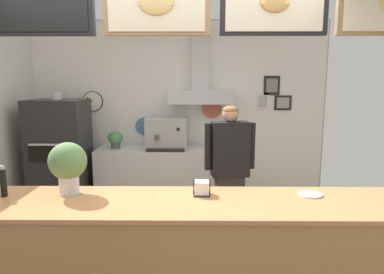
{
  "coord_description": "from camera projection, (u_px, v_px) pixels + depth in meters",
  "views": [
    {
      "loc": [
        0.27,
        -2.76,
        1.88
      ],
      "look_at": [
        0.24,
        0.73,
        1.31
      ],
      "focal_mm": 31.89,
      "sensor_mm": 36.0,
      "label": 1
    }
  ],
  "objects": [
    {
      "name": "basil_vase",
      "position": [
        68.0,
        165.0,
        2.51
      ],
      "size": [
        0.28,
        0.28,
        0.39
      ],
      "color": "silver",
      "rests_on": "service_counter"
    },
    {
      "name": "potted_oregano",
      "position": [
        115.0,
        139.0,
        4.96
      ],
      "size": [
        0.22,
        0.22,
        0.25
      ],
      "color": "#4C4C51",
      "rests_on": "back_prep_counter"
    },
    {
      "name": "condiment_plate",
      "position": [
        310.0,
        194.0,
        2.51
      ],
      "size": [
        0.17,
        0.17,
        0.01
      ],
      "color": "white",
      "rests_on": "service_counter"
    },
    {
      "name": "pizza_oven",
      "position": [
        60.0,
        158.0,
        4.75
      ],
      "size": [
        0.73,
        0.69,
        1.74
      ],
      "color": "#232326",
      "rests_on": "ground_plane"
    },
    {
      "name": "back_prep_counter",
      "position": [
        165.0,
        178.0,
        5.09
      ],
      "size": [
        1.97,
        0.64,
        0.91
      ],
      "color": "silver",
      "rests_on": "ground_plane"
    },
    {
      "name": "pepper_grinder",
      "position": [
        3.0,
        181.0,
        2.47
      ],
      "size": [
        0.04,
        0.04,
        0.23
      ],
      "color": "black",
      "rests_on": "service_counter"
    },
    {
      "name": "potted_sage",
      "position": [
        212.0,
        142.0,
        4.99
      ],
      "size": [
        0.13,
        0.13,
        0.17
      ],
      "color": "#4C4C51",
      "rests_on": "back_prep_counter"
    },
    {
      "name": "espresso_machine",
      "position": [
        167.0,
        133.0,
        4.96
      ],
      "size": [
        0.59,
        0.49,
        0.45
      ],
      "color": "#A3A5AD",
      "rests_on": "back_prep_counter"
    },
    {
      "name": "shop_worker",
      "position": [
        229.0,
        174.0,
        3.75
      ],
      "size": [
        0.56,
        0.27,
        1.62
      ],
      "rotation": [
        0.0,
        0.0,
        3.27
      ],
      "color": "#232328",
      "rests_on": "ground_plane"
    },
    {
      "name": "service_counter",
      "position": [
        158.0,
        270.0,
        2.47
      ],
      "size": [
        3.78,
        0.68,
        1.05
      ],
      "color": "#B77F4C",
      "rests_on": "ground_plane"
    },
    {
      "name": "back_wall_assembly",
      "position": [
        179.0,
        108.0,
        5.14
      ],
      "size": [
        4.53,
        2.94,
        2.79
      ],
      "color": "#9E9E99",
      "rests_on": "ground_plane"
    },
    {
      "name": "napkin_holder",
      "position": [
        202.0,
        188.0,
        2.52
      ],
      "size": [
        0.13,
        0.12,
        0.12
      ],
      "color": "#262628",
      "rests_on": "service_counter"
    }
  ]
}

